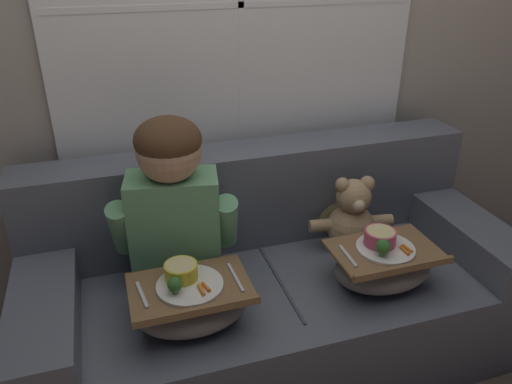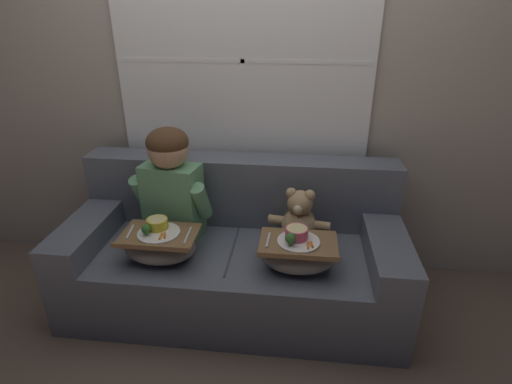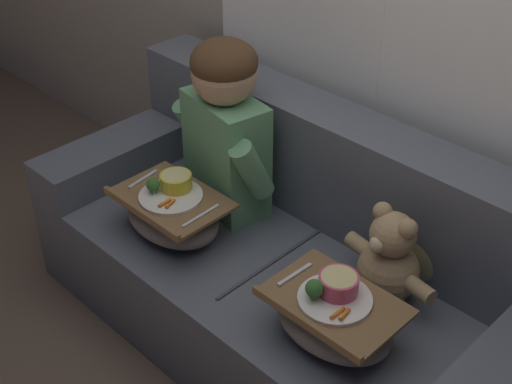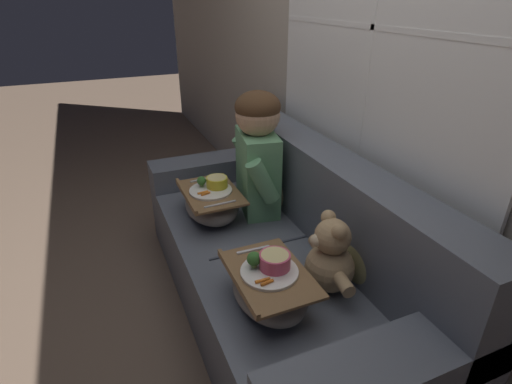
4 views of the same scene
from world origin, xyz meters
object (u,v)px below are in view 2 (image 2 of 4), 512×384
object	(u,v)px
lap_tray_child	(160,245)
child_figure	(171,179)
teddy_bear	(299,220)
lap_tray_teddy	(298,253)
couch	(236,254)
throw_pillow_behind_teddy	(300,206)
throw_pillow_behind_child	(181,200)

from	to	relation	value
lap_tray_child	child_figure	bearing A→B (deg)	89.78
child_figure	lap_tray_child	world-z (taller)	child_figure
lap_tray_child	teddy_bear	bearing A→B (deg)	19.58
lap_tray_child	lap_tray_teddy	distance (m)	0.75
couch	teddy_bear	size ratio (longest dim) A/B	5.27
teddy_bear	throw_pillow_behind_teddy	bearing A→B (deg)	89.72
couch	child_figure	bearing A→B (deg)	175.79
couch	throw_pillow_behind_teddy	size ratio (longest dim) A/B	6.00
couch	lap_tray_teddy	size ratio (longest dim) A/B	4.78
throw_pillow_behind_teddy	child_figure	distance (m)	0.80
throw_pillow_behind_child	lap_tray_teddy	xyz separation A→B (m)	(0.75, -0.43, -0.06)
throw_pillow_behind_child	teddy_bear	world-z (taller)	teddy_bear
child_figure	teddy_bear	bearing A→B (deg)	-0.26
couch	throw_pillow_behind_teddy	distance (m)	0.49
throw_pillow_behind_child	lap_tray_teddy	distance (m)	0.87
teddy_bear	lap_tray_teddy	xyz separation A→B (m)	(-0.00, -0.27, -0.05)
throw_pillow_behind_child	couch	bearing A→B (deg)	-25.81
teddy_bear	child_figure	bearing A→B (deg)	179.74
teddy_bear	lap_tray_teddy	size ratio (longest dim) A/B	0.91
child_figure	lap_tray_teddy	bearing A→B (deg)	-19.89
child_figure	lap_tray_teddy	xyz separation A→B (m)	(0.75, -0.27, -0.28)
couch	child_figure	world-z (taller)	child_figure
throw_pillow_behind_child	throw_pillow_behind_teddy	distance (m)	0.75
couch	teddy_bear	xyz separation A→B (m)	(0.38, 0.02, 0.25)
throw_pillow_behind_teddy	throw_pillow_behind_child	bearing A→B (deg)	-180.00
throw_pillow_behind_teddy	lap_tray_child	distance (m)	0.87
child_figure	couch	bearing A→B (deg)	-4.21
couch	lap_tray_teddy	bearing A→B (deg)	-33.07
lap_tray_child	lap_tray_teddy	xyz separation A→B (m)	(0.75, -0.00, 0.00)
couch	lap_tray_child	world-z (taller)	couch
throw_pillow_behind_teddy	lap_tray_teddy	bearing A→B (deg)	-90.14
lap_tray_teddy	teddy_bear	bearing A→B (deg)	89.93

